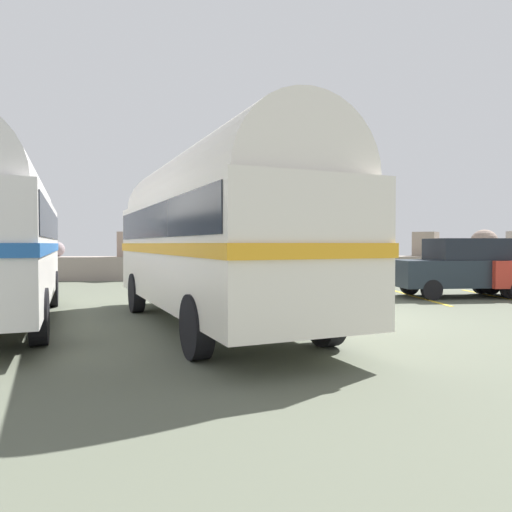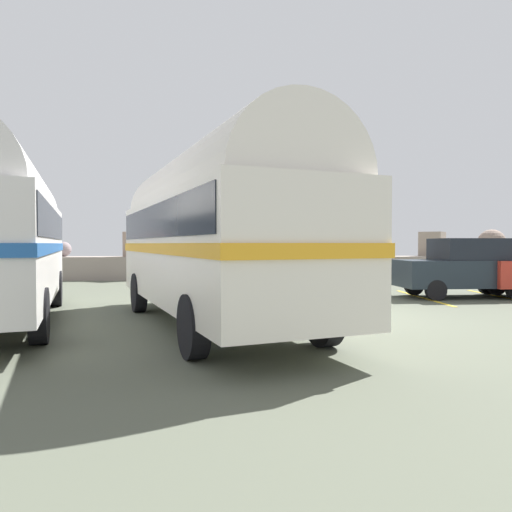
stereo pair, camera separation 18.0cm
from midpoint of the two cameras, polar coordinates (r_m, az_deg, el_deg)
The scene contains 5 objects.
ground at distance 11.37m, azimuth 9.46°, elevation -7.16°, with size 32.00×26.00×0.02m.
breakwater at distance 22.99m, azimuth 3.92°, elevation -0.89°, with size 31.36×2.24×2.44m.
vintage_coach at distance 9.79m, azimuth -4.76°, elevation 3.44°, with size 5.15×8.89×3.70m.
parked_car_nearest at distance 16.39m, azimuth 24.17°, elevation -1.23°, with size 4.17×1.87×1.86m.
lamp_post at distance 17.82m, azimuth 5.97°, elevation 6.54°, with size 0.95×0.25×5.77m.
Camera 2 is at (-2.33, -10.99, 1.72)m, focal length 33.24 mm.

